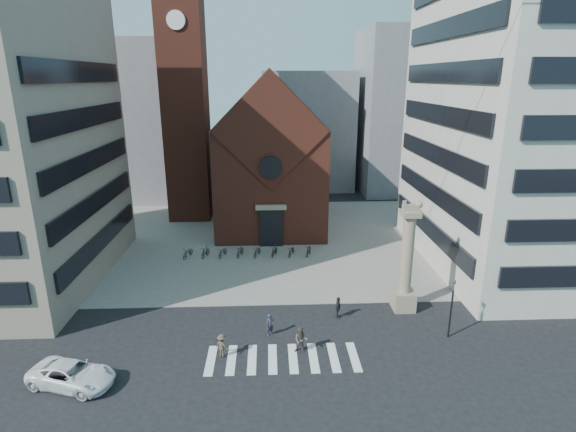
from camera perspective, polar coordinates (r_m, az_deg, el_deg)
The scene contains 24 objects.
ground at distance 32.41m, azimuth -1.85°, elevation -14.64°, with size 120.00×120.00×0.00m, color black.
piazza at distance 49.57m, azimuth -2.14°, elevation -2.95°, with size 46.00×30.00×0.05m, color gray.
zebra_crossing at distance 29.91m, azimuth -0.66°, elevation -17.64°, with size 10.20×3.20×0.01m, color white, non-canonical shape.
church at distance 53.36m, azimuth -2.28°, elevation 7.36°, with size 12.00×16.65×18.00m.
campanile at distance 56.41m, azimuth -13.00°, elevation 15.41°, with size 5.50×5.50×31.20m.
building_right at distance 46.36m, azimuth 29.87°, elevation 13.66°, with size 18.00×22.00×32.00m, color beige.
bg_block_left at distance 70.64m, azimuth -19.17°, elevation 11.33°, with size 16.00×14.00×22.00m, color gray.
bg_block_mid at distance 73.25m, azimuth 2.40°, elevation 10.85°, with size 14.00×12.00×18.00m, color gray.
bg_block_right at distance 73.17m, azimuth 15.54°, elevation 12.61°, with size 16.00×14.00×24.00m, color gray.
lion_column at distance 34.96m, azimuth 14.77°, elevation -6.36°, with size 1.63×1.60×8.68m.
traffic_light at distance 32.74m, azimuth 20.04°, elevation -10.82°, with size 0.13×0.16×4.30m.
white_car at distance 30.14m, azimuth -25.75°, elevation -17.70°, with size 2.29×4.97×1.38m, color white.
pedestrian_0 at distance 31.82m, azimuth -2.29°, elevation -13.62°, with size 0.58×0.38×1.59m, color #2E2D3E.
pedestrian_1 at distance 30.01m, azimuth 1.66°, elevation -15.46°, with size 0.87×0.68×1.79m, color #534742.
pedestrian_2 at distance 34.01m, azimuth 6.36°, elevation -11.47°, with size 0.98×0.41×1.67m, color #26252D.
pedestrian_3 at distance 29.96m, azimuth -8.37°, elevation -15.96°, with size 1.03×0.59×1.59m, color #4B3D32.
scooter_0 at distance 45.54m, azimuth -12.57°, elevation -4.56°, with size 0.64×1.84×0.97m, color black.
scooter_1 at distance 45.25m, azimuth -10.44°, elevation -4.49°, with size 0.50×1.78×1.07m, color black.
scooter_2 at distance 45.06m, azimuth -8.28°, elevation -4.55°, with size 0.64×1.84×0.97m, color black.
scooter_3 at distance 44.89m, azimuth -6.11°, elevation -4.47°, with size 0.50×1.78×1.07m, color black.
scooter_4 at distance 44.83m, azimuth -3.93°, elevation -4.51°, with size 0.64×1.84×0.97m, color black.
scooter_5 at distance 44.80m, azimuth -1.74°, elevation -4.42°, with size 0.50×1.78×1.07m, color black.
scooter_6 at distance 44.87m, azimuth 0.45°, elevation -4.45°, with size 0.64×1.84×0.97m, color black.
scooter_7 at distance 44.96m, azimuth 2.63°, elevation -4.35°, with size 0.50×1.78×1.07m, color black.
Camera 1 is at (-0.20, -27.54, 17.10)m, focal length 28.00 mm.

